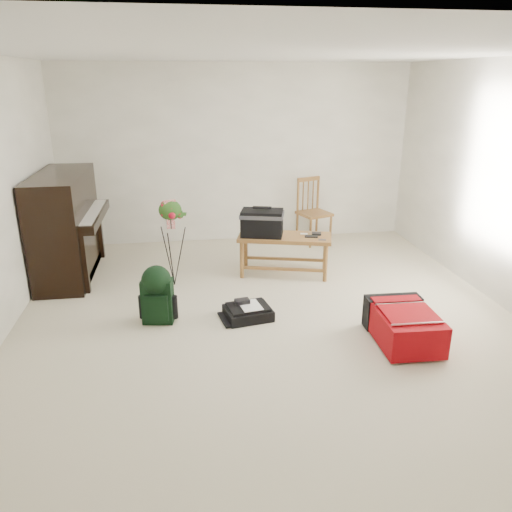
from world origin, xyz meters
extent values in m
cube|color=beige|center=(0.00, 0.00, 0.00)|extent=(5.00, 5.50, 0.01)
cube|color=white|center=(0.00, 0.00, 2.50)|extent=(5.00, 5.50, 0.01)
cube|color=white|center=(0.00, 2.75, 1.25)|extent=(5.00, 0.04, 2.50)
cube|color=black|center=(-2.20, 1.60, 0.62)|extent=(0.55, 1.50, 1.25)
cube|color=black|center=(-1.90, 1.60, 0.73)|extent=(0.28, 1.30, 0.10)
cube|color=white|center=(-1.90, 1.60, 0.78)|extent=(0.22, 1.20, 0.02)
cube|color=black|center=(-2.15, 1.60, 0.05)|extent=(0.45, 1.30, 0.10)
cube|color=olive|center=(0.40, 1.22, 0.48)|extent=(1.19, 0.72, 0.04)
cylinder|color=olive|center=(-0.10, 1.04, 0.23)|extent=(0.05, 0.05, 0.45)
cylinder|color=olive|center=(-0.10, 1.39, 0.23)|extent=(0.05, 0.05, 0.45)
cylinder|color=olive|center=(0.90, 1.04, 0.23)|extent=(0.05, 0.05, 0.45)
cylinder|color=olive|center=(0.90, 1.39, 0.23)|extent=(0.05, 0.05, 0.45)
cube|color=olive|center=(1.08, 2.39, 0.44)|extent=(0.52, 0.52, 0.04)
cylinder|color=olive|center=(0.91, 2.21, 0.21)|extent=(0.03, 0.03, 0.42)
cylinder|color=olive|center=(0.91, 2.56, 0.21)|extent=(0.03, 0.03, 0.42)
cylinder|color=olive|center=(1.25, 2.21, 0.21)|extent=(0.03, 0.03, 0.42)
cylinder|color=olive|center=(1.25, 2.56, 0.21)|extent=(0.03, 0.03, 0.42)
cube|color=olive|center=(1.08, 2.56, 0.91)|extent=(0.36, 0.16, 0.06)
cylinder|color=olive|center=(0.91, 2.56, 0.68)|extent=(0.03, 0.03, 0.50)
cylinder|color=olive|center=(1.25, 2.56, 0.68)|extent=(0.03, 0.03, 0.50)
cube|color=#A80713|center=(1.14, -0.60, 0.17)|extent=(0.54, 0.78, 0.29)
cube|color=black|center=(1.14, -0.31, 0.17)|extent=(0.54, 0.19, 0.31)
cube|color=#A80713|center=(1.14, -0.66, 0.33)|extent=(0.47, 0.45, 0.02)
cube|color=silver|center=(1.14, -0.88, 0.33)|extent=(0.48, 0.03, 0.01)
cube|color=black|center=(-0.20, 0.10, 0.05)|extent=(0.50, 0.43, 0.11)
cube|color=black|center=(-0.20, 0.10, 0.12)|extent=(0.44, 0.37, 0.03)
cube|color=white|center=(-0.18, 0.08, 0.14)|extent=(0.24, 0.30, 0.01)
cube|color=black|center=(-0.25, 0.15, 0.17)|extent=(0.16, 0.11, 0.04)
cube|color=black|center=(-1.09, 0.15, 0.22)|extent=(0.32, 0.23, 0.45)
cube|color=black|center=(-1.09, 0.04, 0.20)|extent=(0.24, 0.09, 0.26)
sphere|color=black|center=(-1.09, 0.15, 0.45)|extent=(0.29, 0.29, 0.29)
cube|color=black|center=(-1.16, 0.25, 0.22)|extent=(0.04, 0.04, 0.40)
cube|color=black|center=(-1.02, 0.25, 0.22)|extent=(0.04, 0.04, 0.40)
cylinder|color=black|center=(-0.94, 1.08, 0.82)|extent=(0.01, 0.01, 0.27)
ellipsoid|color=#2B5A1C|center=(-0.94, 1.08, 0.90)|extent=(0.25, 0.18, 0.24)
cube|color=red|center=(-0.94, 1.06, 0.98)|extent=(0.13, 0.07, 0.07)
camera|label=1|loc=(-0.80, -4.41, 2.29)|focal=35.00mm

